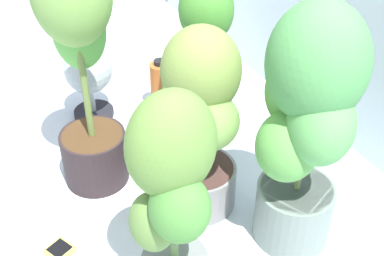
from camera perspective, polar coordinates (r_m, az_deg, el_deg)
ground_plane at (r=1.99m, az=-2.98°, el=-8.66°), size 8.00×8.00×0.00m
potted_plant_back_right at (r=1.60m, az=12.17°, el=1.09°), size 0.43×0.41×0.87m
potted_plant_front_right at (r=1.42m, az=-2.32°, el=-6.77°), size 0.38×0.30×0.75m
potted_plant_center at (r=1.76m, az=0.87°, el=1.60°), size 0.45×0.33×0.72m
potted_plant_front_left at (r=1.84m, az=-11.84°, el=7.80°), size 0.29×0.27×0.96m
potted_plant_back_left at (r=2.08m, az=1.34°, el=7.62°), size 0.29×0.25×0.73m
hygrometer_box at (r=1.90m, az=-13.96°, el=-12.63°), size 0.10×0.10×0.03m
floor_fan at (r=2.36m, az=-11.00°, el=5.75°), size 0.21×0.21×0.35m
nutrient_bottle at (r=2.42m, az=-3.37°, el=4.43°), size 0.09×0.09×0.26m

